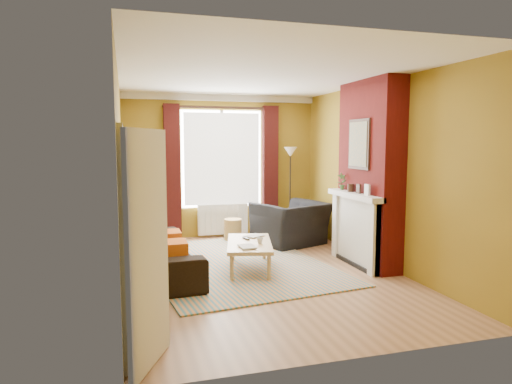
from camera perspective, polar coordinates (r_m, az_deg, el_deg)
ground at (r=6.70m, az=0.60°, el=-10.05°), size 5.50×5.50×0.00m
room_walls at (r=6.91m, az=5.04°, el=2.12°), size 3.82×5.54×2.83m
striped_rug at (r=7.15m, az=-2.77°, el=-8.92°), size 3.05×3.90×0.02m
sofa at (r=6.67m, az=-12.06°, el=-7.27°), size 1.05×2.36×0.67m
armchair at (r=8.42m, az=4.41°, el=-3.97°), size 1.50×1.42×0.78m
coffee_table at (r=6.75m, az=-0.84°, el=-6.64°), size 0.91×1.37×0.42m
wicker_stool at (r=8.75m, az=-2.91°, el=-4.76°), size 0.36×0.36×0.42m
floor_lamp at (r=9.14m, az=4.31°, el=3.28°), size 0.33×0.33×1.79m
book_a at (r=6.34m, az=-2.03°, el=-6.94°), size 0.23×0.30×0.03m
book_b at (r=7.18m, az=-0.83°, el=-5.40°), size 0.35×0.32×0.02m
mug at (r=6.63m, az=0.50°, el=-6.09°), size 0.12×0.12×0.09m
tv_remote at (r=6.93m, az=-1.24°, el=-5.82°), size 0.08×0.17×0.02m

